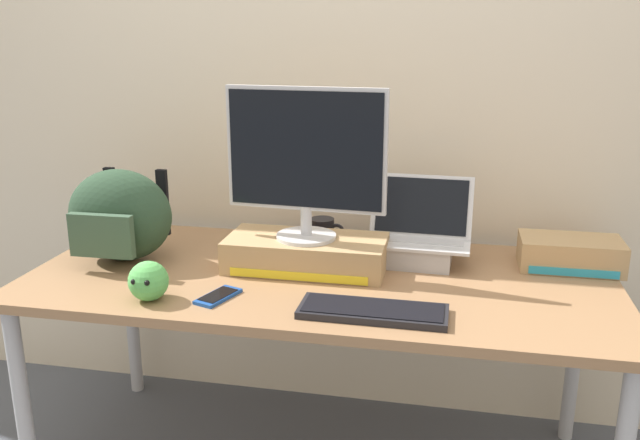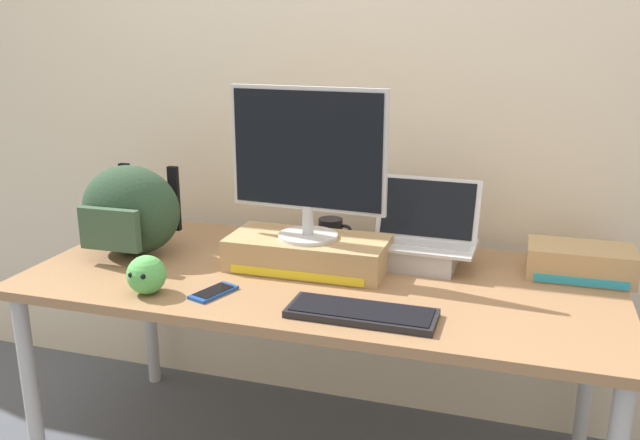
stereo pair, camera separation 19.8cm
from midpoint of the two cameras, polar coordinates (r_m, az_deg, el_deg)
back_wall at (r=2.50m, az=5.94°, el=12.11°), size 7.00×0.10×2.60m
desk at (r=2.15m, az=2.66°, el=-6.23°), size 1.84×0.84×0.72m
toner_box_yellow at (r=2.16m, az=1.60°, el=-2.87°), size 0.51×0.25×0.10m
desktop_monitor at (r=2.08m, az=1.65°, el=5.17°), size 0.51×0.19×0.48m
open_laptop at (r=2.23m, az=11.34°, el=-2.33°), size 0.35×0.23×0.28m
external_keyboard at (r=1.83m, az=6.72°, el=-7.96°), size 0.41×0.15×0.02m
messenger_backpack at (r=2.34m, az=-13.59°, el=0.77°), size 0.36×0.29×0.31m
coffee_mug at (r=2.39m, az=3.34°, el=-1.05°), size 0.13×0.09×0.10m
cell_phone at (r=1.98m, az=-6.26°, el=-6.21°), size 0.11×0.16×0.01m
plush_toy at (r=2.00m, az=-11.90°, el=-4.65°), size 0.12×0.12×0.12m
toner_box_cyan at (r=2.28m, az=23.72°, el=-3.34°), size 0.32×0.18×0.10m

